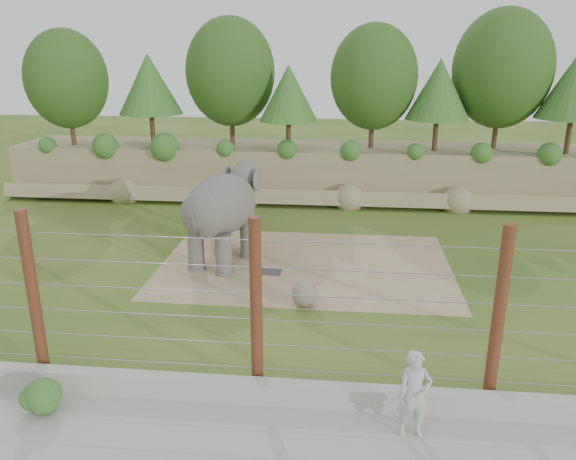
# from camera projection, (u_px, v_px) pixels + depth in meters

# --- Properties ---
(ground) EXTENTS (90.00, 90.00, 0.00)m
(ground) POSITION_uv_depth(u_px,v_px,m) (281.00, 301.00, 16.81)
(ground) COLOR #2E5616
(ground) RESTS_ON ground
(back_embankment) EXTENTS (30.00, 5.52, 8.77)m
(back_embankment) POSITION_uv_depth(u_px,v_px,m) (323.00, 117.00, 27.50)
(back_embankment) COLOR #897C57
(back_embankment) RESTS_ON ground
(dirt_patch) EXTENTS (10.00, 7.00, 0.02)m
(dirt_patch) POSITION_uv_depth(u_px,v_px,m) (305.00, 265.00, 19.59)
(dirt_patch) COLOR tan
(dirt_patch) RESTS_ON ground
(drain_grate) EXTENTS (1.00, 0.60, 0.03)m
(drain_grate) POSITION_uv_depth(u_px,v_px,m) (267.00, 272.00, 18.94)
(drain_grate) COLOR #262628
(drain_grate) RESTS_ON dirt_patch
(elephant) EXTENTS (2.90, 4.43, 3.31)m
(elephant) POSITION_uv_depth(u_px,v_px,m) (222.00, 218.00, 19.26)
(elephant) COLOR #57534F
(elephant) RESTS_ON ground
(stone_ball) EXTENTS (0.78, 0.78, 0.78)m
(stone_ball) POSITION_uv_depth(u_px,v_px,m) (305.00, 294.00, 16.33)
(stone_ball) COLOR gray
(stone_ball) RESTS_ON dirt_patch
(retaining_wall) EXTENTS (26.00, 0.35, 0.50)m
(retaining_wall) POSITION_uv_depth(u_px,v_px,m) (254.00, 391.00, 12.01)
(retaining_wall) COLOR #ACA89F
(retaining_wall) RESTS_ON ground
(barrier_fence) EXTENTS (20.26, 0.26, 4.00)m
(barrier_fence) POSITION_uv_depth(u_px,v_px,m) (256.00, 307.00, 11.93)
(barrier_fence) COLOR #4F1D11
(barrier_fence) RESTS_ON ground
(walkway_shrub) EXTENTS (0.75, 0.75, 0.75)m
(walkway_shrub) POSITION_uv_depth(u_px,v_px,m) (40.00, 395.00, 11.64)
(walkway_shrub) COLOR #306122
(walkway_shrub) RESTS_ON walkway
(zookeeper) EXTENTS (0.73, 0.55, 1.81)m
(zookeeper) POSITION_uv_depth(u_px,v_px,m) (414.00, 395.00, 10.74)
(zookeeper) COLOR #ACB2B6
(zookeeper) RESTS_ON walkway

